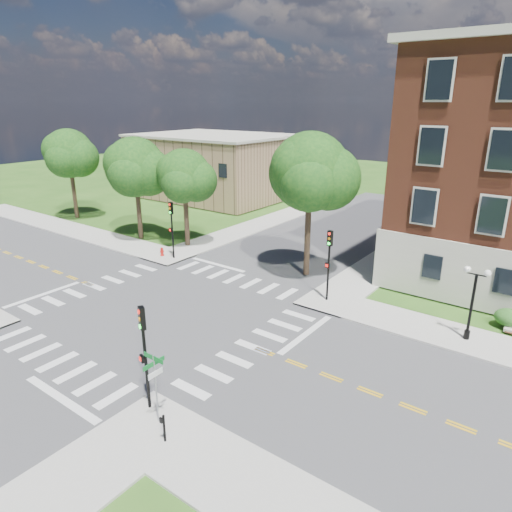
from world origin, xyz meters
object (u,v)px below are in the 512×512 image
Objects in this scene: traffic_signal_se at (144,345)px; street_sign_pole at (155,376)px; fire_hydrant at (162,252)px; twin_lamp_west at (473,299)px; push_button_post at (164,427)px; traffic_signal_ne at (329,256)px; traffic_signal_nw at (172,223)px.

traffic_signal_se reaches higher than street_sign_pole.
traffic_signal_se reaches higher than fire_hydrant.
twin_lamp_west is 3.53× the size of push_button_post.
traffic_signal_ne is 8.84m from twin_lamp_west.
traffic_signal_nw is at bearing 133.29° from traffic_signal_se.
push_button_post is at bearing -26.57° from traffic_signal_se.
twin_lamp_west is 24.62m from fire_hydrant.
street_sign_pole is 4.13× the size of fire_hydrant.
push_button_post is (1.31, -15.73, -2.39)m from traffic_signal_ne.
twin_lamp_west reaches higher than push_button_post.
traffic_signal_se is 6.40× the size of fire_hydrant.
push_button_post is at bearing -31.59° from street_sign_pole.
twin_lamp_west is 17.51m from push_button_post.
fire_hydrant is at bearing 137.23° from street_sign_pole.
street_sign_pole is at bearing -42.77° from fire_hydrant.
traffic_signal_ne is 1.13× the size of twin_lamp_west.
twin_lamp_west is (23.33, 0.11, -0.66)m from traffic_signal_nw.
traffic_signal_se and traffic_signal_nw have the same top height.
push_button_post is at bearing -85.25° from traffic_signal_ne.
push_button_post is (-7.51, -15.72, -1.73)m from twin_lamp_west.
traffic_signal_nw is 22.35m from push_button_post.
fire_hydrant is at bearing 136.11° from traffic_signal_se.
traffic_signal_nw reaches higher than street_sign_pole.
street_sign_pole is 2.00m from push_button_post.
traffic_signal_nw is 1.55× the size of street_sign_pole.
push_button_post is at bearing -44.61° from traffic_signal_nw.
push_button_post is (2.11, -1.06, -2.39)m from traffic_signal_se.
traffic_signal_se is at bearing -123.28° from twin_lamp_west.
traffic_signal_ne is 15.07m from street_sign_pole.
traffic_signal_se is 14.69m from traffic_signal_ne.
traffic_signal_ne is 14.52m from traffic_signal_nw.
street_sign_pole is (14.71, -14.92, -0.88)m from traffic_signal_nw.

